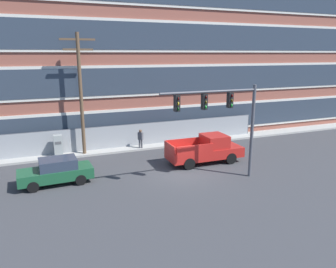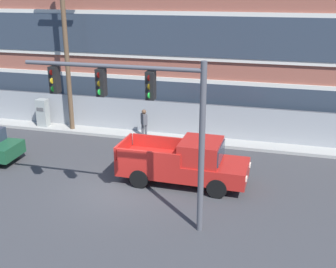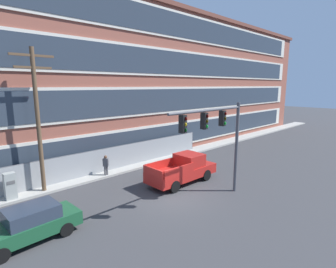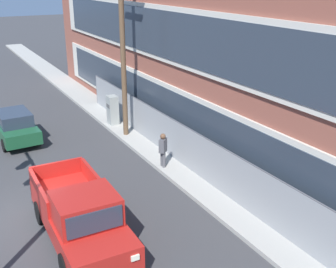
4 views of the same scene
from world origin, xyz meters
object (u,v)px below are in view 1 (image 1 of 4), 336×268
object	(u,v)px
pickup_truck_red	(206,150)
electrical_cabinet	(58,147)
sedan_dark_green	(56,171)
traffic_signal_mast	(225,112)
utility_pole_near_corner	(81,90)
pedestrian_near_cabinet	(141,138)

from	to	relation	value
pickup_truck_red	electrical_cabinet	bearing A→B (deg)	152.82
sedan_dark_green	electrical_cabinet	world-z (taller)	electrical_cabinet
pickup_truck_red	electrical_cabinet	size ratio (longest dim) A/B	3.12
pickup_truck_red	sedan_dark_green	world-z (taller)	pickup_truck_red
traffic_signal_mast	electrical_cabinet	world-z (taller)	traffic_signal_mast
pickup_truck_red	sedan_dark_green	bearing A→B (deg)	-178.92
utility_pole_near_corner	sedan_dark_green	bearing A→B (deg)	-114.39
traffic_signal_mast	pedestrian_near_cabinet	xyz separation A→B (m)	(-2.68, 8.21, -3.31)
sedan_dark_green	pedestrian_near_cabinet	bearing A→B (deg)	36.16
pickup_truck_red	electrical_cabinet	world-z (taller)	pickup_truck_red
utility_pole_near_corner	electrical_cabinet	bearing A→B (deg)	178.67
electrical_cabinet	pedestrian_near_cabinet	world-z (taller)	electrical_cabinet
pickup_truck_red	utility_pole_near_corner	size ratio (longest dim) A/B	0.60
electrical_cabinet	sedan_dark_green	bearing A→B (deg)	-95.06
pedestrian_near_cabinet	electrical_cabinet	bearing A→B (deg)	177.87
sedan_dark_green	electrical_cabinet	size ratio (longest dim) A/B	2.45
utility_pole_near_corner	pedestrian_near_cabinet	size ratio (longest dim) A/B	5.38
sedan_dark_green	pedestrian_near_cabinet	world-z (taller)	pedestrian_near_cabinet
traffic_signal_mast	pedestrian_near_cabinet	world-z (taller)	traffic_signal_mast
traffic_signal_mast	pickup_truck_red	size ratio (longest dim) A/B	1.13
electrical_cabinet	pedestrian_near_cabinet	distance (m)	6.33
utility_pole_near_corner	electrical_cabinet	size ratio (longest dim) A/B	5.16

